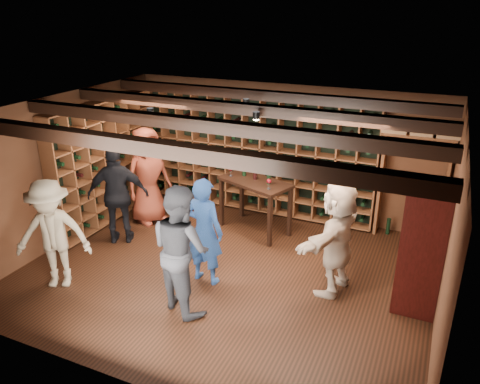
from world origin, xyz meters
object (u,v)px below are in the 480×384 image
at_px(man_grey_suit, 181,249).
at_px(display_cabinet, 421,252).
at_px(man_blue_shirt, 204,231).
at_px(guest_khaki, 52,234).
at_px(guest_beige, 337,238).
at_px(tasting_table, 255,187).
at_px(guest_red_floral, 148,176).
at_px(guest_woman_black, 118,195).

bearing_deg(man_grey_suit, display_cabinet, -131.97).
bearing_deg(man_blue_shirt, display_cabinet, -164.88).
bearing_deg(guest_khaki, man_grey_suit, -18.30).
bearing_deg(man_grey_suit, man_blue_shirt, -63.09).
height_order(guest_beige, tasting_table, guest_beige).
height_order(guest_red_floral, guest_woman_black, guest_red_floral).
distance_m(guest_red_floral, tasting_table, 2.00).
xyz_separation_m(man_grey_suit, guest_red_floral, (-1.94, 2.09, 0.02)).
height_order(man_blue_shirt, guest_beige, guest_beige).
distance_m(man_blue_shirt, guest_woman_black, 1.97).
distance_m(display_cabinet, guest_beige, 1.10).
relative_size(guest_red_floral, guest_woman_black, 1.05).
relative_size(man_blue_shirt, tasting_table, 1.14).
bearing_deg(display_cabinet, guest_khaki, -162.52).
xyz_separation_m(guest_khaki, guest_beige, (3.70, 1.51, 0.02)).
distance_m(guest_khaki, guest_beige, 4.00).
height_order(guest_red_floral, guest_khaki, guest_red_floral).
distance_m(man_blue_shirt, guest_beige, 1.87).
bearing_deg(tasting_table, guest_beige, -15.93).
bearing_deg(guest_red_floral, tasting_table, -55.90).
xyz_separation_m(man_blue_shirt, guest_beige, (1.79, 0.53, 0.03)).
xyz_separation_m(man_grey_suit, guest_beige, (1.77, 1.23, -0.05)).
bearing_deg(guest_beige, guest_red_floral, -90.63).
bearing_deg(guest_beige, tasting_table, -113.79).
xyz_separation_m(man_blue_shirt, guest_khaki, (-1.91, -0.98, 0.01)).
height_order(man_grey_suit, guest_woman_black, man_grey_suit).
bearing_deg(man_grey_suit, guest_khaki, 33.15).
distance_m(man_grey_suit, guest_red_floral, 2.85).
relative_size(man_grey_suit, tasting_table, 1.24).
relative_size(man_grey_suit, guest_khaki, 1.08).
height_order(man_blue_shirt, tasting_table, man_blue_shirt).
relative_size(man_blue_shirt, guest_beige, 0.97).
distance_m(guest_red_floral, guest_beige, 3.81).
bearing_deg(guest_woman_black, guest_khaki, 62.01).
height_order(man_blue_shirt, man_grey_suit, man_grey_suit).
xyz_separation_m(guest_woman_black, tasting_table, (1.94, 1.32, -0.02)).
bearing_deg(guest_beige, guest_woman_black, -77.02).
bearing_deg(guest_woman_black, man_blue_shirt, 137.55).
bearing_deg(guest_beige, man_blue_shirt, -60.91).
distance_m(man_grey_suit, guest_woman_black, 2.27).
distance_m(man_grey_suit, tasting_table, 2.51).
bearing_deg(man_blue_shirt, guest_red_floral, -31.48).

